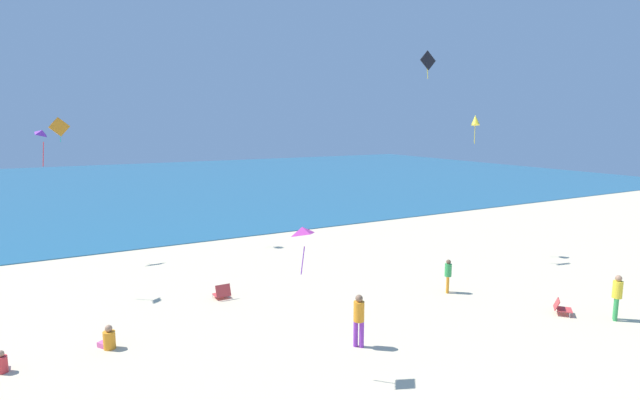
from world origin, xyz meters
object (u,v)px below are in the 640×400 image
at_px(person_5, 448,274).
at_px(kite_orange, 59,127).
at_px(beach_chair_far_left, 222,293).
at_px(person_4, 617,294).
at_px(beach_chair_mid_beach, 561,307).
at_px(kite_yellow, 475,120).
at_px(kite_magenta, 302,231).
at_px(kite_black, 428,61).
at_px(person_2, 2,364).
at_px(person_3, 359,317).
at_px(person_0, 108,340).
at_px(kite_purple, 42,133).

distance_m(person_5, kite_orange, 19.68).
distance_m(beach_chair_far_left, person_5, 9.25).
relative_size(beach_chair_far_left, person_4, 0.38).
height_order(beach_chair_mid_beach, person_4, person_4).
distance_m(beach_chair_mid_beach, kite_yellow, 11.00).
relative_size(beach_chair_far_left, kite_orange, 0.51).
bearing_deg(kite_magenta, kite_black, 35.35).
relative_size(person_2, person_5, 0.46).
distance_m(person_5, kite_magenta, 9.49).
distance_m(beach_chair_far_left, beach_chair_mid_beach, 12.89).
relative_size(person_5, kite_magenta, 1.03).
bearing_deg(person_4, person_3, 40.12).
distance_m(person_3, person_5, 6.47).
xyz_separation_m(beach_chair_far_left, kite_orange, (-5.05, 9.24, 6.50)).
bearing_deg(kite_orange, person_0, -87.28).
bearing_deg(person_3, person_5, 157.32).
bearing_deg(person_0, person_5, -127.69).
relative_size(beach_chair_far_left, person_2, 0.96).
height_order(person_0, person_2, person_0).
bearing_deg(beach_chair_mid_beach, kite_black, 134.88).
height_order(beach_chair_far_left, kite_purple, kite_purple).
relative_size(beach_chair_mid_beach, kite_purple, 0.56).
xyz_separation_m(beach_chair_far_left, kite_black, (11.01, 0.82, 9.72)).
xyz_separation_m(person_5, kite_yellow, (5.44, 4.10, 6.28)).
distance_m(person_3, kite_magenta, 3.97).
xyz_separation_m(beach_chair_mid_beach, kite_purple, (-16.18, 11.51, 6.31)).
distance_m(person_2, kite_purple, 9.21).
distance_m(person_0, kite_black, 18.58).
bearing_deg(kite_orange, person_3, -64.31).
bearing_deg(person_3, person_0, -72.78).
distance_m(person_3, kite_yellow, 14.52).
distance_m(kite_orange, kite_purple, 5.42).
bearing_deg(person_2, kite_yellow, -82.76).
relative_size(person_3, person_5, 1.21).
distance_m(beach_chair_far_left, kite_black, 14.71).
relative_size(kite_black, kite_purple, 0.92).
height_order(person_0, kite_black, kite_black).
bearing_deg(person_2, beach_chair_far_left, -70.68).
bearing_deg(person_3, kite_magenta, -27.53).
bearing_deg(person_4, kite_black, -30.18).
relative_size(person_3, kite_purple, 1.14).
xyz_separation_m(person_2, kite_yellow, (21.15, 2.90, 6.86)).
relative_size(kite_orange, kite_magenta, 0.90).
height_order(person_0, person_4, person_4).
bearing_deg(person_5, beach_chair_far_left, 19.79).
height_order(person_3, kite_yellow, kite_yellow).
relative_size(person_3, kite_orange, 1.39).
relative_size(person_0, kite_magenta, 0.57).
relative_size(person_2, kite_magenta, 0.48).
distance_m(kite_magenta, kite_purple, 12.55).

